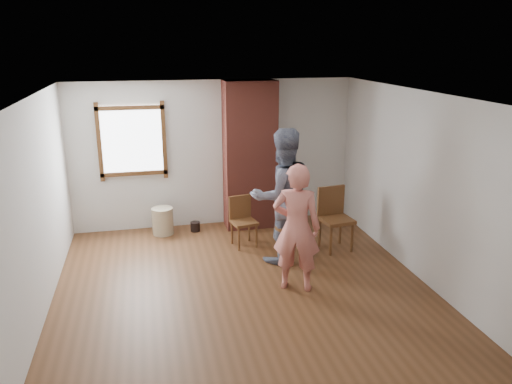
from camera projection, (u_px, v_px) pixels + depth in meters
ground at (245, 292)px, 6.69m from camera, size 5.50×5.50×0.00m
room_shell at (231, 151)px, 6.71m from camera, size 5.04×5.52×2.62m
brick_chimney at (250, 155)px, 8.77m from camera, size 0.90×0.50×2.60m
stoneware_crock at (163, 221)px, 8.65m from camera, size 0.43×0.43×0.47m
dark_pot at (195, 227)px, 8.82m from camera, size 0.18×0.18×0.17m
dining_chair_left at (242, 218)px, 8.14m from camera, size 0.45×0.45×0.82m
dining_chair_right at (334, 215)px, 7.99m from camera, size 0.52×0.52×1.01m
side_table at (288, 238)px, 7.47m from camera, size 0.40×0.40×0.60m
cake_plate at (288, 225)px, 7.41m from camera, size 0.18×0.18×0.01m
cake_slice at (289, 223)px, 7.40m from camera, size 0.08×0.07×0.06m
man at (282, 196)px, 7.40m from camera, size 1.12×0.94×2.04m
person_pink at (296, 228)px, 6.57m from camera, size 0.75×0.64×1.75m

